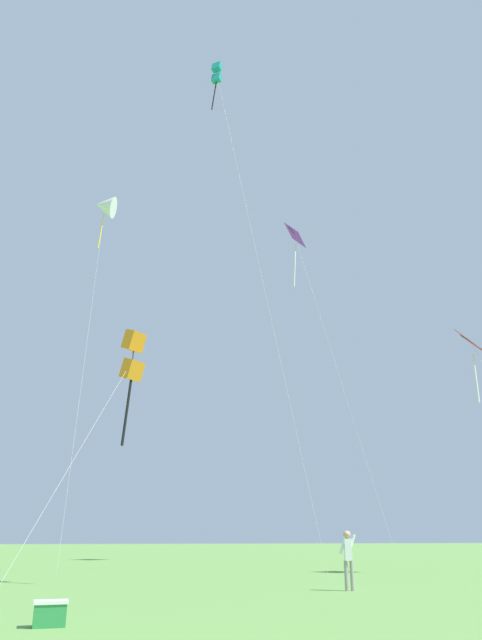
{
  "coord_description": "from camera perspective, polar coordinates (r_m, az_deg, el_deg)",
  "views": [
    {
      "loc": [
        -0.19,
        -4.5,
        1.48
      ],
      "look_at": [
        9.94,
        26.6,
        13.28
      ],
      "focal_mm": 34.12,
      "sensor_mm": 36.0,
      "label": 1
    }
  ],
  "objects": [
    {
      "name": "picnic_cooler",
      "position": [
        12.51,
        -17.49,
        -24.76
      ],
      "size": [
        0.6,
        0.4,
        0.44
      ],
      "color": "#2D8C47",
      "rests_on": "ground_plane"
    },
    {
      "name": "kite_orange_box",
      "position": [
        23.53,
        -10.13,
        -3.56
      ],
      "size": [
        4.28,
        5.14,
        9.06
      ],
      "color": "orange",
      "rests_on": "ground_plane"
    },
    {
      "name": "kite_purple_streamer",
      "position": [
        48.32,
        5.2,
        6.48
      ],
      "size": [
        3.53,
        8.74,
        25.16
      ],
      "color": "purple",
      "rests_on": "ground_plane"
    },
    {
      "name": "kite_red_high",
      "position": [
        31.73,
        21.05,
        -3.16
      ],
      "size": [
        2.9,
        5.0,
        11.23
      ],
      "color": "red",
      "rests_on": "ground_plane"
    },
    {
      "name": "person_with_spool",
      "position": [
        20.22,
        10.0,
        -20.82
      ],
      "size": [
        0.55,
        0.24,
        1.72
      ],
      "color": "gray",
      "rests_on": "ground_plane"
    },
    {
      "name": "kite_teal_box",
      "position": [
        40.32,
        -2.24,
        21.82
      ],
      "size": [
        3.81,
        5.84,
        29.36
      ],
      "color": "teal",
      "rests_on": "ground_plane"
    },
    {
      "name": "kite_white_distant",
      "position": [
        46.69,
        -12.66,
        10.37
      ],
      "size": [
        2.4,
        11.23,
        25.56
      ],
      "color": "white",
      "rests_on": "ground_plane"
    }
  ]
}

